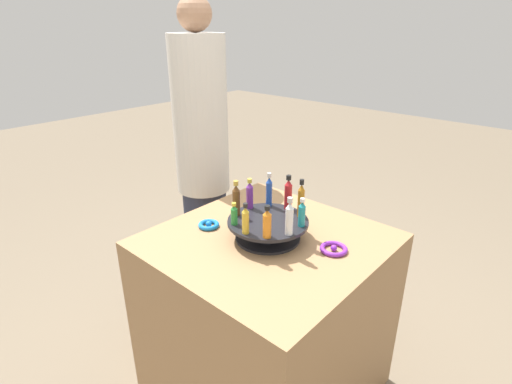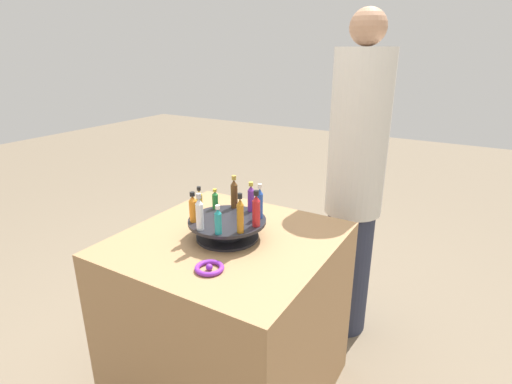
{
  "view_description": "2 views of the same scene",
  "coord_description": "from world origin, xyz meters",
  "px_view_note": "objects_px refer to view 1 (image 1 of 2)",
  "views": [
    {
      "loc": [
        -1.01,
        -0.84,
        1.51
      ],
      "look_at": [
        0.04,
        0.09,
        0.91
      ],
      "focal_mm": 28.0,
      "sensor_mm": 36.0,
      "label": 1
    },
    {
      "loc": [
        0.81,
        -1.16,
        1.45
      ],
      "look_at": [
        0.05,
        0.13,
        0.92
      ],
      "focal_mm": 28.0,
      "sensor_mm": 36.0,
      "label": 2
    }
  ],
  "objects_px": {
    "bottle_orange": "(267,223)",
    "bottle_purple": "(250,195)",
    "bottle_brown": "(236,199)",
    "bottle_amber": "(301,200)",
    "ribbon_bow_blue": "(209,225)",
    "ribbon_bow_purple": "(334,249)",
    "person_figure": "(203,164)",
    "bottle_red": "(288,194)",
    "bottle_teal": "(302,213)",
    "bottle_clear": "(289,218)",
    "display_stand": "(268,228)",
    "bottle_blue": "(269,191)",
    "bottle_green": "(234,214)",
    "bottle_gold": "(245,220)"
  },
  "relations": [
    {
      "from": "bottle_amber",
      "to": "bottle_red",
      "type": "height_order",
      "value": "bottle_amber"
    },
    {
      "from": "bottle_amber",
      "to": "ribbon_bow_blue",
      "type": "bearing_deg",
      "value": 122.46
    },
    {
      "from": "ribbon_bow_blue",
      "to": "bottle_brown",
      "type": "bearing_deg",
      "value": -69.75
    },
    {
      "from": "bottle_clear",
      "to": "bottle_teal",
      "type": "height_order",
      "value": "bottle_clear"
    },
    {
      "from": "bottle_brown",
      "to": "person_figure",
      "type": "bearing_deg",
      "value": 60.06
    },
    {
      "from": "bottle_brown",
      "to": "ribbon_bow_blue",
      "type": "relative_size",
      "value": 1.64
    },
    {
      "from": "bottle_purple",
      "to": "person_figure",
      "type": "relative_size",
      "value": 0.08
    },
    {
      "from": "bottle_teal",
      "to": "bottle_purple",
      "type": "bearing_deg",
      "value": 92.62
    },
    {
      "from": "bottle_teal",
      "to": "ribbon_bow_blue",
      "type": "bearing_deg",
      "value": 110.5
    },
    {
      "from": "bottle_clear",
      "to": "bottle_orange",
      "type": "bearing_deg",
      "value": 146.62
    },
    {
      "from": "bottle_orange",
      "to": "bottle_purple",
      "type": "relative_size",
      "value": 0.97
    },
    {
      "from": "bottle_red",
      "to": "bottle_gold",
      "type": "bearing_deg",
      "value": -177.38
    },
    {
      "from": "display_stand",
      "to": "bottle_brown",
      "type": "xyz_separation_m",
      "value": [
        -0.04,
        0.12,
        0.1
      ]
    },
    {
      "from": "ribbon_bow_blue",
      "to": "bottle_blue",
      "type": "bearing_deg",
      "value": -39.66
    },
    {
      "from": "bottle_orange",
      "to": "bottle_gold",
      "type": "bearing_deg",
      "value": 110.62
    },
    {
      "from": "bottle_brown",
      "to": "ribbon_bow_purple",
      "type": "xyz_separation_m",
      "value": [
        0.13,
        -0.35,
        -0.13
      ]
    },
    {
      "from": "bottle_brown",
      "to": "bottle_amber",
      "type": "bearing_deg",
      "value": -51.38
    },
    {
      "from": "bottle_red",
      "to": "bottle_brown",
      "type": "relative_size",
      "value": 1.01
    },
    {
      "from": "bottle_amber",
      "to": "bottle_brown",
      "type": "distance_m",
      "value": 0.24
    },
    {
      "from": "bottle_amber",
      "to": "person_figure",
      "type": "xyz_separation_m",
      "value": [
        0.18,
        0.76,
        -0.08
      ]
    },
    {
      "from": "display_stand",
      "to": "bottle_red",
      "type": "height_order",
      "value": "bottle_red"
    },
    {
      "from": "ribbon_bow_blue",
      "to": "bottle_orange",
      "type": "bearing_deg",
      "value": -92.21
    },
    {
      "from": "bottle_teal",
      "to": "bottle_purple",
      "type": "distance_m",
      "value": 0.24
    },
    {
      "from": "bottle_amber",
      "to": "bottle_brown",
      "type": "relative_size",
      "value": 1.08
    },
    {
      "from": "ribbon_bow_purple",
      "to": "person_figure",
      "type": "distance_m",
      "value": 0.95
    },
    {
      "from": "bottle_teal",
      "to": "person_figure",
      "type": "xyz_separation_m",
      "value": [
        0.24,
        0.81,
        -0.06
      ]
    },
    {
      "from": "bottle_gold",
      "to": "bottle_amber",
      "type": "distance_m",
      "value": 0.24
    },
    {
      "from": "bottle_clear",
      "to": "bottle_brown",
      "type": "distance_m",
      "value": 0.24
    },
    {
      "from": "bottle_amber",
      "to": "bottle_teal",
      "type": "bearing_deg",
      "value": -141.38
    },
    {
      "from": "bottle_teal",
      "to": "person_figure",
      "type": "height_order",
      "value": "person_figure"
    },
    {
      "from": "bottle_red",
      "to": "bottle_clear",
      "type": "bearing_deg",
      "value": -141.38
    },
    {
      "from": "bottle_orange",
      "to": "bottle_blue",
      "type": "relative_size",
      "value": 0.85
    },
    {
      "from": "bottle_purple",
      "to": "bottle_gold",
      "type": "bearing_deg",
      "value": -141.38
    },
    {
      "from": "bottle_brown",
      "to": "person_figure",
      "type": "xyz_separation_m",
      "value": [
        0.33,
        0.57,
        -0.08
      ]
    },
    {
      "from": "bottle_clear",
      "to": "ribbon_bow_purple",
      "type": "bearing_deg",
      "value": -42.66
    },
    {
      "from": "bottle_gold",
      "to": "bottle_orange",
      "type": "bearing_deg",
      "value": -69.38
    },
    {
      "from": "ribbon_bow_blue",
      "to": "person_figure",
      "type": "distance_m",
      "value": 0.59
    },
    {
      "from": "bottle_red",
      "to": "ribbon_bow_purple",
      "type": "xyz_separation_m",
      "value": [
        -0.04,
        -0.24,
        -0.13
      ]
    },
    {
      "from": "bottle_orange",
      "to": "bottle_teal",
      "type": "height_order",
      "value": "bottle_orange"
    },
    {
      "from": "bottle_orange",
      "to": "bottle_brown",
      "type": "xyz_separation_m",
      "value": [
        0.05,
        0.2,
        0.01
      ]
    },
    {
      "from": "display_stand",
      "to": "ribbon_bow_purple",
      "type": "xyz_separation_m",
      "value": [
        0.09,
        -0.23,
        -0.04
      ]
    },
    {
      "from": "bottle_orange",
      "to": "bottle_green",
      "type": "xyz_separation_m",
      "value": [
        -0.01,
        0.15,
        -0.02
      ]
    },
    {
      "from": "ribbon_bow_blue",
      "to": "display_stand",
      "type": "bearing_deg",
      "value": -69.56
    },
    {
      "from": "bottle_blue",
      "to": "bottle_red",
      "type": "bearing_deg",
      "value": -69.38
    },
    {
      "from": "bottle_orange",
      "to": "bottle_purple",
      "type": "distance_m",
      "value": 0.24
    },
    {
      "from": "bottle_red",
      "to": "ribbon_bow_purple",
      "type": "distance_m",
      "value": 0.28
    },
    {
      "from": "bottle_amber",
      "to": "ribbon_bow_purple",
      "type": "distance_m",
      "value": 0.21
    },
    {
      "from": "bottle_purple",
      "to": "bottle_amber",
      "type": "bearing_deg",
      "value": -69.38
    },
    {
      "from": "display_stand",
      "to": "bottle_green",
      "type": "height_order",
      "value": "bottle_green"
    },
    {
      "from": "bottle_amber",
      "to": "ribbon_bow_purple",
      "type": "height_order",
      "value": "bottle_amber"
    }
  ]
}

